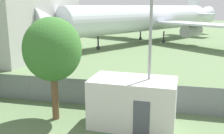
{
  "coord_description": "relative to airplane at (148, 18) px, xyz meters",
  "views": [
    {
      "loc": [
        4.65,
        -5.24,
        6.54
      ],
      "look_at": [
        0.26,
        13.53,
        2.0
      ],
      "focal_mm": 42.0,
      "sensor_mm": 36.0,
      "label": 1
    }
  ],
  "objects": [
    {
      "name": "light_mast",
      "position": [
        3.46,
        -34.31,
        0.69
      ],
      "size": [
        0.44,
        0.44,
        8.15
      ],
      "color": "#99999E",
      "rests_on": "ground"
    },
    {
      "name": "tree_near_hangar",
      "position": [
        -1.92,
        -34.63,
        -0.13
      ],
      "size": [
        3.27,
        3.27,
        5.96
      ],
      "color": "brown",
      "rests_on": "ground"
    },
    {
      "name": "airplane",
      "position": [
        0.0,
        0.0,
        0.0
      ],
      "size": [
        33.03,
        40.5,
        13.26
      ],
      "rotation": [
        0.0,
        0.0,
        -2.14
      ],
      "color": "silver",
      "rests_on": "ground"
    },
    {
      "name": "perimeter_fence",
      "position": [
        -0.05,
        -32.15,
        -3.36
      ],
      "size": [
        56.07,
        0.07,
        1.79
      ],
      "color": "gray",
      "rests_on": "ground"
    },
    {
      "name": "portable_cabin",
      "position": [
        2.63,
        -34.48,
        -2.91
      ],
      "size": [
        4.71,
        2.73,
        2.69
      ],
      "rotation": [
        0.0,
        0.0,
        -0.04
      ],
      "color": "silver",
      "rests_on": "ground"
    }
  ]
}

